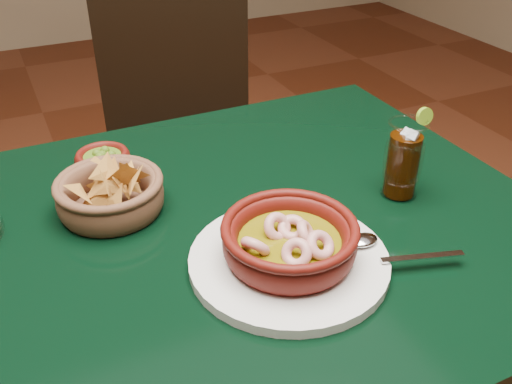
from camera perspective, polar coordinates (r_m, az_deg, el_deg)
name	(u,v)px	position (r m, az deg, el deg)	size (l,w,h in m)	color
dining_table	(170,292)	(0.91, -8.64, -9.87)	(1.20, 0.80, 0.75)	black
dining_chair	(179,145)	(1.61, -7.74, 4.73)	(0.55, 0.55, 0.95)	black
shrimp_plate	(290,246)	(0.78, 3.40, -5.42)	(0.36, 0.28, 0.08)	silver
chip_basket	(110,194)	(0.92, -14.36, -0.19)	(0.20, 0.20, 0.12)	brown
guacamole_ramekin	(103,161)	(1.04, -15.05, 3.05)	(0.12, 0.12, 0.04)	#490D08
cola_drink	(403,160)	(0.94, 14.51, 3.12)	(0.13, 0.13, 0.15)	white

